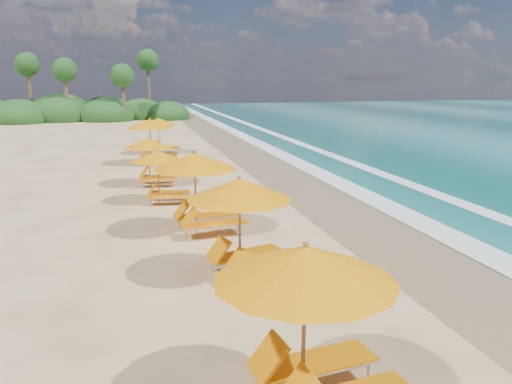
{
  "coord_description": "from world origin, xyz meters",
  "views": [
    {
      "loc": [
        -3.9,
        -15.1,
        4.75
      ],
      "look_at": [
        0.0,
        0.0,
        1.2
      ],
      "focal_mm": 35.22,
      "sensor_mm": 36.0,
      "label": 1
    }
  ],
  "objects": [
    {
      "name": "wet_sand",
      "position": [
        4.0,
        0.0,
        0.01
      ],
      "size": [
        4.0,
        160.0,
        0.01
      ],
      "primitive_type": "cube",
      "color": "#877050",
      "rests_on": "ground"
    },
    {
      "name": "station_5",
      "position": [
        -2.64,
        4.22,
        1.17
      ],
      "size": [
        2.46,
        2.34,
        2.09
      ],
      "rotation": [
        0.0,
        0.0,
        -0.15
      ],
      "color": "olive",
      "rests_on": "ground"
    },
    {
      "name": "station_4",
      "position": [
        -1.74,
        -0.05,
        1.47
      ],
      "size": [
        3.01,
        2.84,
        2.62
      ],
      "rotation": [
        0.0,
        0.0,
        0.11
      ],
      "color": "olive",
      "rests_on": "ground"
    },
    {
      "name": "station_3",
      "position": [
        -1.24,
        -3.91,
        1.42
      ],
      "size": [
        3.19,
        3.1,
        2.54
      ],
      "rotation": [
        0.0,
        0.0,
        0.29
      ],
      "color": "olive",
      "rests_on": "ground"
    },
    {
      "name": "station_8",
      "position": [
        -1.73,
        17.36,
        1.31
      ],
      "size": [
        2.76,
        2.62,
        2.34
      ],
      "rotation": [
        0.0,
        0.0,
        0.15
      ],
      "color": "olive",
      "rests_on": "ground"
    },
    {
      "name": "station_6",
      "position": [
        -2.82,
        7.59,
        1.24
      ],
      "size": [
        2.5,
        2.34,
        2.2
      ],
      "rotation": [
        0.0,
        0.0,
        -0.08
      ],
      "color": "olive",
      "rests_on": "ground"
    },
    {
      "name": "station_7",
      "position": [
        -2.42,
        13.32,
        1.47
      ],
      "size": [
        2.94,
        2.74,
        2.62
      ],
      "rotation": [
        0.0,
        0.0,
        -0.07
      ],
      "color": "olive",
      "rests_on": "ground"
    },
    {
      "name": "ground",
      "position": [
        0.0,
        0.0,
        0.0
      ],
      "size": [
        160.0,
        160.0,
        0.0
      ],
      "primitive_type": "plane",
      "color": "#DCBD81",
      "rests_on": "ground"
    },
    {
      "name": "surf_foam",
      "position": [
        6.7,
        0.0,
        0.03
      ],
      "size": [
        4.0,
        160.0,
        0.01
      ],
      "color": "white",
      "rests_on": "ground"
    },
    {
      "name": "treeline",
      "position": [
        -9.94,
        45.51,
        1.0
      ],
      "size": [
        25.8,
        8.8,
        9.74
      ],
      "color": "#163D14",
      "rests_on": "ground"
    },
    {
      "name": "station_2",
      "position": [
        -1.44,
        -9.01,
        1.46
      ],
      "size": [
        3.03,
        2.86,
        2.61
      ],
      "rotation": [
        0.0,
        0.0,
        0.12
      ],
      "color": "olive",
      "rests_on": "ground"
    }
  ]
}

